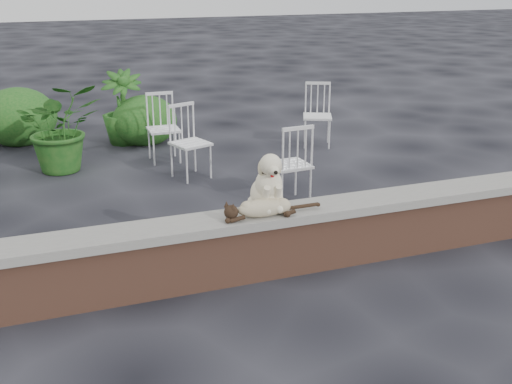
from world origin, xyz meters
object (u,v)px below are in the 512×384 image
object	(u,v)px
potted_plant_b	(122,108)
chair_a	(190,142)
potted_plant_a	(60,127)
dog	(267,180)
chair_b	(163,128)
chair_c	(289,163)
chair_d	(317,115)
cat	(264,207)

from	to	relation	value
potted_plant_b	chair_a	bearing A→B (deg)	-74.52
chair_a	potted_plant_a	distance (m)	1.76
dog	chair_b	bearing A→B (deg)	96.24
chair_a	chair_c	size ratio (longest dim) A/B	1.00
chair_b	potted_plant_b	xyz separation A→B (m)	(-0.38, 1.14, 0.09)
chair_d	potted_plant_b	size ratio (longest dim) A/B	0.84
chair_a	potted_plant_b	size ratio (longest dim) A/B	0.84
chair_b	potted_plant_b	distance (m)	1.21
dog	chair_c	xyz separation A→B (m)	(0.86, 1.50, -0.38)
chair_d	chair_a	distance (m)	2.34
cat	chair_d	bearing A→B (deg)	62.74
cat	chair_b	xyz separation A→B (m)	(-0.06, 3.76, -0.20)
cat	chair_c	size ratio (longest dim) A/B	1.10
chair_d	chair_a	world-z (taller)	same
chair_d	chair_b	size ratio (longest dim) A/B	1.00
dog	cat	world-z (taller)	dog
chair_b	potted_plant_a	world-z (taller)	potted_plant_a
chair_a	potted_plant_b	bearing A→B (deg)	86.75
cat	chair_a	world-z (taller)	chair_a
chair_d	chair_a	bearing A→B (deg)	-135.05
dog	chair_d	world-z (taller)	dog
dog	chair_a	xyz separation A→B (m)	(0.03, 2.77, -0.38)
chair_b	chair_d	bearing A→B (deg)	0.93
cat	chair_a	distance (m)	2.93
cat	potted_plant_a	xyz separation A→B (m)	(-1.41, 3.80, -0.08)
cat	chair_c	xyz separation A→B (m)	(0.94, 1.65, -0.20)
chair_c	potted_plant_b	distance (m)	3.54
potted_plant_a	chair_b	bearing A→B (deg)	-1.68
chair_d	potted_plant_b	bearing A→B (deg)	-178.93
chair_d	potted_plant_b	xyz separation A→B (m)	(-2.73, 1.14, 0.09)
chair_d	chair_a	xyz separation A→B (m)	(-2.18, -0.84, 0.00)
chair_a	potted_plant_a	world-z (taller)	potted_plant_a
dog	potted_plant_b	size ratio (longest dim) A/B	0.48
cat	chair_a	size ratio (longest dim) A/B	1.10
dog	potted_plant_a	xyz separation A→B (m)	(-1.49, 3.65, -0.26)
dog	chair_b	xyz separation A→B (m)	(-0.14, 3.61, -0.38)
chair_a	cat	bearing A→B (deg)	-110.83
chair_c	dog	bearing A→B (deg)	56.25
chair_a	potted_plant_b	distance (m)	2.06
chair_c	potted_plant_b	world-z (taller)	potted_plant_b
cat	chair_c	world-z (taller)	chair_c
chair_c	potted_plant_a	distance (m)	3.19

